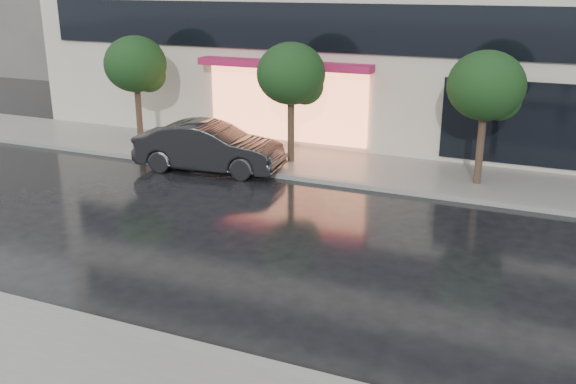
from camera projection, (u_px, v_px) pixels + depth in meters
The scene contains 8 objects.
ground at pixel (222, 323), 11.45m from camera, with size 120.00×120.00×0.00m, color black.
sidewalk_far at pixel (381, 171), 20.34m from camera, with size 60.00×3.50×0.12m, color slate.
curb_near at pixel (193, 348), 10.56m from camera, with size 60.00×0.25×0.14m, color gray.
curb_far at pixel (364, 186), 18.82m from camera, with size 60.00×0.25×0.14m, color gray.
tree_far_west at pixel (137, 66), 22.65m from camera, with size 2.20×2.20×3.99m.
tree_mid_west at pixel (293, 76), 20.37m from camera, with size 2.20×2.20×3.99m.
tree_mid_east at pixel (488, 88), 18.08m from camera, with size 2.20×2.20×3.99m.
parked_car at pixel (209, 147), 20.36m from camera, with size 1.64×4.71×1.55m, color black.
Camera 1 is at (5.14, -8.80, 5.85)m, focal length 40.00 mm.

